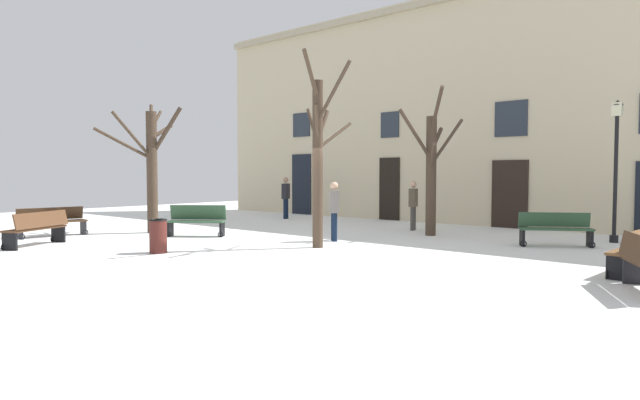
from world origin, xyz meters
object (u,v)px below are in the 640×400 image
object	(u,v)px
tree_center	(152,165)
person_by_shop_door	(286,196)
streetlamp	(616,156)
litter_bin	(158,236)
bench_back_to_back_left	(634,251)
person_strolling	(413,203)
tree_left_of_center	(431,166)
bench_back_to_back_right	(37,228)
person_crossing_plaza	(334,208)
bench_near_center_tree	(197,221)
tree_foreground	(319,155)
bench_near_lamp	(52,221)
bench_by_litter_bin	(555,229)

from	to	relation	value
tree_center	person_by_shop_door	world-z (taller)	tree_center
streetlamp	litter_bin	size ratio (longest dim) A/B	4.80
bench_back_to_back_left	person_strolling	size ratio (longest dim) A/B	1.02
person_strolling	litter_bin	bearing A→B (deg)	-30.06
tree_center	tree_left_of_center	bearing A→B (deg)	35.52
tree_center	bench_back_to_back_right	world-z (taller)	tree_center
bench_back_to_back_left	person_crossing_plaza	bearing A→B (deg)	-87.76
tree_left_of_center	bench_back_to_back_right	world-z (taller)	tree_left_of_center
tree_left_of_center	person_by_shop_door	size ratio (longest dim) A/B	2.52
bench_back_to_back_right	bench_near_center_tree	bearing A→B (deg)	136.18
tree_foreground	bench_back_to_back_right	xyz separation A→B (m)	(-5.66, -4.50, -1.87)
bench_near_lamp	bench_back_to_back_left	bearing A→B (deg)	-65.71
streetlamp	litter_bin	bearing A→B (deg)	-130.47
litter_bin	person_crossing_plaza	xyz separation A→B (m)	(1.76, 4.40, 0.50)
tree_left_of_center	bench_by_litter_bin	size ratio (longest dim) A/B	2.48
streetlamp	person_strolling	size ratio (longest dim) A/B	2.37
bench_by_litter_bin	person_strolling	distance (m)	4.92
bench_by_litter_bin	tree_center	bearing A→B (deg)	172.59
tree_center	person_crossing_plaza	xyz separation A→B (m)	(5.68, 2.09, -1.24)
streetlamp	person_crossing_plaza	size ratio (longest dim) A/B	2.34
streetlamp	bench_near_lamp	world-z (taller)	streetlamp
bench_back_to_back_left	person_by_shop_door	world-z (taller)	person_by_shop_door
tree_foreground	bench_back_to_back_right	bearing A→B (deg)	-141.50
litter_bin	bench_by_litter_bin	size ratio (longest dim) A/B	0.46
person_by_shop_door	bench_back_to_back_left	bearing A→B (deg)	50.79
bench_near_lamp	streetlamp	bearing A→B (deg)	-47.00
bench_by_litter_bin	bench_near_center_tree	bearing A→B (deg)	175.20
tree_center	bench_by_litter_bin	distance (m)	11.87
tree_left_of_center	bench_back_to_back_left	bearing A→B (deg)	-28.63
bench_near_lamp	person_strolling	distance (m)	11.16
tree_left_of_center	tree_foreground	size ratio (longest dim) A/B	0.90
bench_near_lamp	litter_bin	bearing A→B (deg)	-80.44
tree_left_of_center	tree_foreground	bearing A→B (deg)	-101.59
person_strolling	bench_near_lamp	bearing A→B (deg)	-57.32
streetlamp	bench_back_to_back_right	world-z (taller)	streetlamp
tree_left_of_center	streetlamp	distance (m)	4.91
person_crossing_plaza	tree_center	bearing A→B (deg)	61.15
person_crossing_plaza	streetlamp	bearing A→B (deg)	-101.11
tree_foreground	bench_near_lamp	distance (m)	8.47
tree_foreground	bench_by_litter_bin	world-z (taller)	tree_foreground
bench_back_to_back_left	bench_near_lamp	size ratio (longest dim) A/B	0.86
tree_foreground	person_crossing_plaza	bearing A→B (deg)	112.14
bench_by_litter_bin	streetlamp	bearing A→B (deg)	29.74
tree_left_of_center	bench_back_to_back_right	bearing A→B (deg)	-126.83
tree_left_of_center	person_strolling	size ratio (longest dim) A/B	2.66
person_strolling	person_crossing_plaza	xyz separation A→B (m)	(-0.21, -3.88, 0.01)
tree_center	litter_bin	size ratio (longest dim) A/B	5.16
bench_back_to_back_right	person_by_shop_door	xyz separation A→B (m)	(-0.95, 10.15, 0.49)
person_crossing_plaza	bench_near_lamp	bearing A→B (deg)	73.97
bench_near_lamp	bench_near_center_tree	bearing A→B (deg)	-40.78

